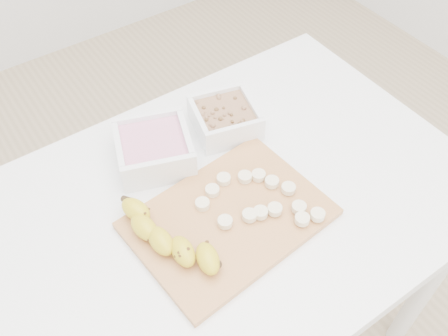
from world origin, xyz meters
TOP-DOWN VIEW (x-y plane):
  - table at (0.00, 0.00)m, footprint 1.00×0.70m
  - bowl_yogurt at (-0.08, 0.18)m, footprint 0.20×0.20m
  - bowl_granola at (0.10, 0.17)m, footprint 0.17×0.17m
  - cutting_board at (-0.04, -0.05)m, footprint 0.39×0.29m
  - banana at (-0.16, -0.03)m, footprint 0.09×0.24m
  - banana_slices at (0.03, -0.05)m, footprint 0.19×0.21m

SIDE VIEW (x-z plane):
  - table at x=0.00m, z-range 0.28..1.03m
  - cutting_board at x=-0.04m, z-range 0.75..0.76m
  - banana_slices at x=0.03m, z-range 0.77..0.78m
  - bowl_granola at x=0.10m, z-range 0.75..0.81m
  - banana at x=-0.16m, z-range 0.77..0.80m
  - bowl_yogurt at x=-0.08m, z-range 0.75..0.82m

